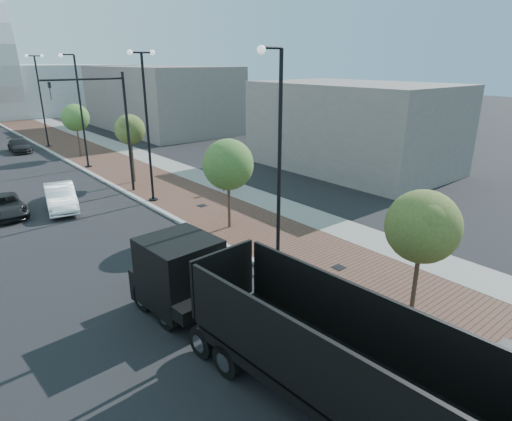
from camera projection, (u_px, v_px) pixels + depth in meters
ground at (511, 402)px, 11.56m from camera, size 220.00×220.00×0.00m
sidewalk at (97, 152)px, 42.78m from camera, size 7.00×140.00×0.12m
concrete_strip at (123, 149)px, 44.40m from camera, size 2.40×140.00×0.13m
curb at (60, 157)px, 40.68m from camera, size 0.30×140.00×0.14m
dump_truck at (242, 315)px, 13.05m from camera, size 3.18×13.45×3.25m
white_sedan at (61, 197)px, 26.33m from camera, size 2.53×4.91×1.54m
dark_car_mid at (4, 206)px, 25.29m from camera, size 2.02×4.36×1.21m
dark_car_far at (19, 146)px, 43.09m from camera, size 1.95×4.40×1.25m
pedestrian at (225, 178)px, 29.66m from camera, size 0.79×0.56×2.03m
streetlight_1 at (277, 172)px, 17.70m from camera, size 1.44×0.56×9.21m
streetlight_2 at (147, 127)px, 26.36m from camera, size 1.72×0.56×9.28m
streetlight_3 at (81, 117)px, 35.19m from camera, size 1.44×0.56×9.21m
streetlight_4 at (41, 101)px, 43.84m from camera, size 1.72×0.56×9.28m
traffic_mast at (114, 121)px, 27.95m from camera, size 5.09×0.20×8.00m
tree_0 at (423, 226)px, 14.34m from camera, size 2.52×2.49×4.70m
tree_1 at (229, 165)px, 22.31m from camera, size 2.67×2.67×4.92m
tree_2 at (130, 130)px, 30.92m from camera, size 2.23×2.16×5.09m
tree_3 at (76, 118)px, 39.76m from camera, size 2.52×2.50×4.95m
commercial_block_ne at (160, 98)px, 56.27m from camera, size 12.00×22.00×8.00m
commercial_block_e at (352, 126)px, 35.78m from camera, size 10.00×16.00×7.00m
utility_cover_0 at (509, 344)px, 13.68m from camera, size 0.50×0.50×0.02m
utility_cover_1 at (339, 267)px, 18.78m from camera, size 0.50×0.50×0.02m
utility_cover_2 at (202, 206)px, 26.80m from camera, size 0.50×0.50×0.02m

